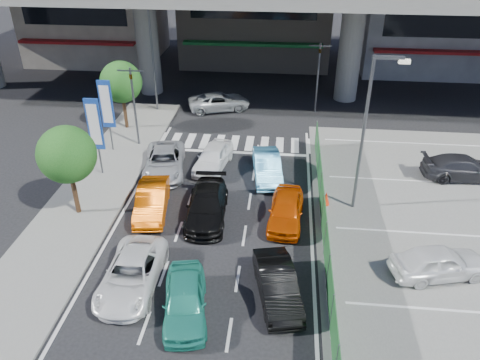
# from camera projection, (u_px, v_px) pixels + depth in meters

# --- Properties ---
(ground) EXTENTS (120.00, 120.00, 0.00)m
(ground) POSITION_uv_depth(u_px,v_px,m) (200.00, 276.00, 19.92)
(ground) COLOR black
(ground) RESTS_ON ground
(parking_lot) EXTENTS (12.00, 28.00, 0.06)m
(parking_lot) POSITION_uv_depth(u_px,v_px,m) (454.00, 262.00, 20.65)
(parking_lot) COLOR slate
(parking_lot) RESTS_ON ground
(sidewalk_left) EXTENTS (4.00, 30.00, 0.12)m
(sidewalk_left) POSITION_uv_depth(u_px,v_px,m) (79.00, 212.00, 23.92)
(sidewalk_left) COLOR slate
(sidewalk_left) RESTS_ON ground
(fence_run) EXTENTS (0.16, 22.00, 1.80)m
(fence_run) POSITION_uv_depth(u_px,v_px,m) (327.00, 253.00, 19.85)
(fence_run) COLOR #1D5627
(fence_run) RESTS_ON ground
(building_east) EXTENTS (12.00, 10.90, 12.00)m
(building_east) POSITION_uv_depth(u_px,v_px,m) (430.00, 1.00, 42.84)
(building_east) COLOR gray
(building_east) RESTS_ON ground
(traffic_light_left) EXTENTS (1.60, 1.24, 5.20)m
(traffic_light_left) POSITION_uv_depth(u_px,v_px,m) (132.00, 88.00, 28.73)
(traffic_light_left) COLOR #595B60
(traffic_light_left) RESTS_ON ground
(traffic_light_right) EXTENTS (1.60, 1.24, 5.20)m
(traffic_light_right) POSITION_uv_depth(u_px,v_px,m) (319.00, 61.00, 33.70)
(traffic_light_right) COLOR #595B60
(traffic_light_right) RESTS_ON ground
(street_lamp_right) EXTENTS (1.65, 0.22, 8.00)m
(street_lamp_right) POSITION_uv_depth(u_px,v_px,m) (369.00, 123.00, 22.00)
(street_lamp_right) COLOR #595B60
(street_lamp_right) RESTS_ON ground
(street_lamp_left) EXTENTS (1.65, 0.22, 8.00)m
(street_lamp_left) POSITION_uv_depth(u_px,v_px,m) (154.00, 48.00, 33.46)
(street_lamp_left) COLOR #595B60
(street_lamp_left) RESTS_ON ground
(signboard_near) EXTENTS (0.80, 0.14, 4.70)m
(signboard_near) POSITION_uv_depth(u_px,v_px,m) (95.00, 127.00, 25.83)
(signboard_near) COLOR #595B60
(signboard_near) RESTS_ON ground
(signboard_far) EXTENTS (0.80, 0.14, 4.70)m
(signboard_far) POSITION_uv_depth(u_px,v_px,m) (107.00, 106.00, 28.44)
(signboard_far) COLOR #595B60
(signboard_far) RESTS_ON ground
(tree_near) EXTENTS (2.80, 2.80, 4.80)m
(tree_near) POSITION_uv_depth(u_px,v_px,m) (67.00, 155.00, 22.23)
(tree_near) COLOR #382314
(tree_near) RESTS_ON ground
(tree_far) EXTENTS (2.80, 2.80, 4.80)m
(tree_far) POSITION_uv_depth(u_px,v_px,m) (121.00, 82.00, 31.29)
(tree_far) COLOR #382314
(tree_far) RESTS_ON ground
(sedan_white_mid_left) EXTENTS (2.20, 4.71, 1.30)m
(sedan_white_mid_left) POSITION_uv_depth(u_px,v_px,m) (132.00, 274.00, 19.08)
(sedan_white_mid_left) COLOR white
(sedan_white_mid_left) RESTS_ON ground
(taxi_teal_mid) EXTENTS (2.34, 4.27, 1.38)m
(taxi_teal_mid) POSITION_uv_depth(u_px,v_px,m) (185.00, 300.00, 17.77)
(taxi_teal_mid) COLOR teal
(taxi_teal_mid) RESTS_ON ground
(hatch_black_mid_right) EXTENTS (2.30, 4.28, 1.34)m
(hatch_black_mid_right) POSITION_uv_depth(u_px,v_px,m) (277.00, 285.00, 18.52)
(hatch_black_mid_right) COLOR black
(hatch_black_mid_right) RESTS_ON ground
(taxi_orange_left) EXTENTS (2.04, 4.35, 1.38)m
(taxi_orange_left) POSITION_uv_depth(u_px,v_px,m) (152.00, 200.00, 23.74)
(taxi_orange_left) COLOR #EB5A03
(taxi_orange_left) RESTS_ON ground
(sedan_black_mid) EXTENTS (2.20, 4.86, 1.38)m
(sedan_black_mid) POSITION_uv_depth(u_px,v_px,m) (207.00, 206.00, 23.34)
(sedan_black_mid) COLOR black
(sedan_black_mid) RESTS_ON ground
(taxi_orange_right) EXTENTS (1.91, 4.15, 1.38)m
(taxi_orange_right) POSITION_uv_depth(u_px,v_px,m) (286.00, 210.00, 23.01)
(taxi_orange_right) COLOR #BD3E03
(taxi_orange_right) RESTS_ON ground
(wagon_silver_front_left) EXTENTS (3.04, 5.18, 1.35)m
(wagon_silver_front_left) POSITION_uv_depth(u_px,v_px,m) (164.00, 162.00, 27.32)
(wagon_silver_front_left) COLOR #A9ABB1
(wagon_silver_front_left) RESTS_ON ground
(sedan_white_front_mid) EXTENTS (2.29, 4.27, 1.38)m
(sedan_white_front_mid) POSITION_uv_depth(u_px,v_px,m) (213.00, 157.00, 27.81)
(sedan_white_front_mid) COLOR white
(sedan_white_front_mid) RESTS_ON ground
(kei_truck_front_right) EXTENTS (2.04, 4.35, 1.38)m
(kei_truck_front_right) POSITION_uv_depth(u_px,v_px,m) (267.00, 167.00, 26.80)
(kei_truck_front_right) COLOR #4AA1D1
(kei_truck_front_right) RESTS_ON ground
(crossing_wagon_silver) EXTENTS (5.10, 3.54, 1.29)m
(crossing_wagon_silver) POSITION_uv_depth(u_px,v_px,m) (219.00, 102.00, 35.73)
(crossing_wagon_silver) COLOR #B1B6B9
(crossing_wagon_silver) RESTS_ON ground
(parked_sedan_white) EXTENTS (4.32, 2.56, 1.38)m
(parked_sedan_white) POSITION_uv_depth(u_px,v_px,m) (439.00, 262.00, 19.56)
(parked_sedan_white) COLOR white
(parked_sedan_white) RESTS_ON parking_lot
(parked_sedan_dgrey) EXTENTS (4.70, 2.06, 1.34)m
(parked_sedan_dgrey) POSITION_uv_depth(u_px,v_px,m) (464.00, 168.00, 26.60)
(parked_sedan_dgrey) COLOR #29292E
(parked_sedan_dgrey) RESTS_ON parking_lot
(traffic_cone) EXTENTS (0.52, 0.52, 0.76)m
(traffic_cone) POSITION_uv_depth(u_px,v_px,m) (326.00, 198.00, 24.38)
(traffic_cone) COLOR #F82E0D
(traffic_cone) RESTS_ON parking_lot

